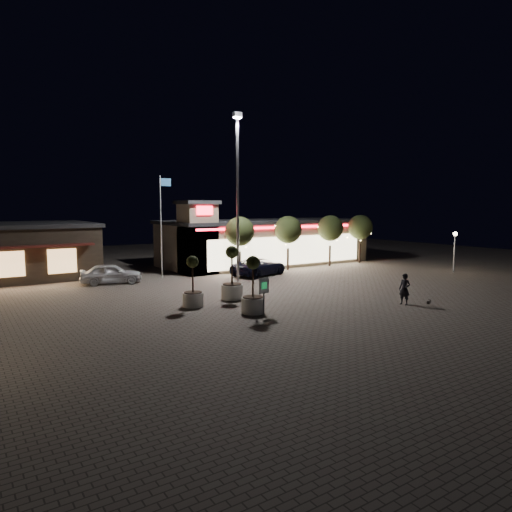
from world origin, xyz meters
TOP-DOWN VIEW (x-y plane):
  - ground at (0.00, 0.00)m, footprint 90.00×90.00m
  - retail_building at (9.51, 15.82)m, footprint 20.40×8.40m
  - floodlight_pole at (2.00, 8.00)m, footprint 0.60×0.40m
  - flagpole at (-1.90, 13.00)m, footprint 0.95×0.10m
  - lamp_post_east at (20.00, 2.00)m, footprint 0.36×0.36m
  - string_tree_a at (4.00, 11.00)m, footprint 2.42×2.42m
  - string_tree_b at (9.00, 11.00)m, footprint 2.42×2.42m
  - string_tree_c at (14.00, 11.00)m, footprint 2.42×2.42m
  - string_tree_d at (18.00, 11.00)m, footprint 2.42×2.42m
  - pickup_truck at (5.12, 9.79)m, footprint 5.63×3.79m
  - white_sedan at (-6.17, 12.41)m, footprint 4.67×2.86m
  - pedestrian at (5.85, -4.11)m, footprint 0.55×0.73m
  - dog at (6.78, -5.08)m, footprint 0.44×0.28m
  - planter_left at (-4.51, 2.16)m, footprint 1.17×1.17m
  - planter_mid at (-2.54, -1.01)m, footprint 1.24×1.24m
  - planter_right at (-1.61, 2.75)m, footprint 1.33×1.33m
  - valet_sign at (-2.26, -1.62)m, footprint 0.65×0.14m

SIDE VIEW (x-z plane):
  - ground at x=0.00m, z-range 0.00..0.00m
  - dog at x=6.78m, z-range 0.12..0.36m
  - pickup_truck at x=5.12m, z-range 0.00..1.43m
  - white_sedan at x=-6.17m, z-range 0.00..1.48m
  - planter_left at x=-4.51m, z-range -0.55..2.33m
  - pedestrian at x=5.85m, z-range 0.00..1.81m
  - planter_mid at x=-2.54m, z-range -0.58..2.47m
  - planter_right at x=-1.61m, z-range -0.62..2.64m
  - valet_sign at x=-2.26m, z-range 0.39..2.34m
  - retail_building at x=9.51m, z-range -0.84..5.26m
  - lamp_post_east at x=20.00m, z-range 0.72..4.20m
  - string_tree_a at x=4.00m, z-range 1.17..5.95m
  - string_tree_b at x=9.00m, z-range 1.17..5.95m
  - string_tree_c at x=14.00m, z-range 1.17..5.95m
  - string_tree_d at x=18.00m, z-range 1.17..5.95m
  - flagpole at x=-1.90m, z-range 0.74..8.74m
  - floodlight_pole at x=2.00m, z-range 0.83..13.21m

